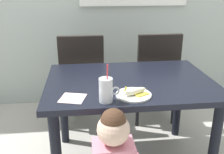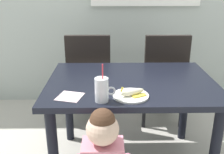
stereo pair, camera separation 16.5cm
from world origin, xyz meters
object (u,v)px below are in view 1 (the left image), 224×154
object	(u,v)px
dining_table	(130,93)
peeled_banana	(135,91)
snack_plate	(133,95)
dining_chair_right	(155,73)
paper_napkin	(73,98)
dining_chair_left	(82,75)
milk_cup	(106,91)

from	to	relation	value
dining_table	peeled_banana	world-z (taller)	peeled_banana
snack_plate	dining_table	bearing A→B (deg)	84.44
dining_chair_right	peeled_banana	world-z (taller)	dining_chair_right
dining_table	dining_chair_right	distance (m)	0.77
dining_chair_right	paper_napkin	size ratio (longest dim) A/B	6.40
peeled_banana	paper_napkin	bearing A→B (deg)	179.27
dining_chair_left	milk_cup	xyz separation A→B (m)	(0.15, -1.03, 0.26)
dining_chair_left	dining_chair_right	bearing A→B (deg)	178.88
dining_chair_right	peeled_banana	xyz separation A→B (m)	(-0.40, -0.95, 0.23)
paper_napkin	snack_plate	bearing A→B (deg)	0.07
dining_chair_right	snack_plate	world-z (taller)	dining_chair_right
milk_cup	snack_plate	world-z (taller)	milk_cup
milk_cup	paper_napkin	size ratio (longest dim) A/B	1.66
dining_table	dining_chair_right	size ratio (longest dim) A/B	1.28
peeled_banana	paper_napkin	distance (m)	0.40
dining_chair_right	milk_cup	bearing A→B (deg)	59.63
dining_table	dining_chair_left	bearing A→B (deg)	117.92
dining_table	paper_napkin	world-z (taller)	paper_napkin
dining_table	milk_cup	bearing A→B (deg)	-121.06
dining_table	dining_chair_left	size ratio (longest dim) A/B	1.28
milk_cup	peeled_banana	bearing A→B (deg)	17.10
dining_table	peeled_banana	bearing A→B (deg)	-93.46
dining_chair_left	dining_table	bearing A→B (deg)	117.92
milk_cup	dining_table	bearing A→B (deg)	58.94
dining_chair_right	milk_cup	size ratio (longest dim) A/B	3.84
dining_chair_right	paper_napkin	distance (m)	1.25
milk_cup	paper_napkin	xyz separation A→B (m)	(-0.21, 0.06, -0.06)
dining_chair_left	milk_cup	bearing A→B (deg)	98.25
paper_napkin	milk_cup	bearing A→B (deg)	-17.40
dining_chair_right	peeled_banana	size ratio (longest dim) A/B	5.46
dining_chair_right	dining_table	bearing A→B (deg)	60.00
dining_chair_right	snack_plate	distance (m)	1.05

